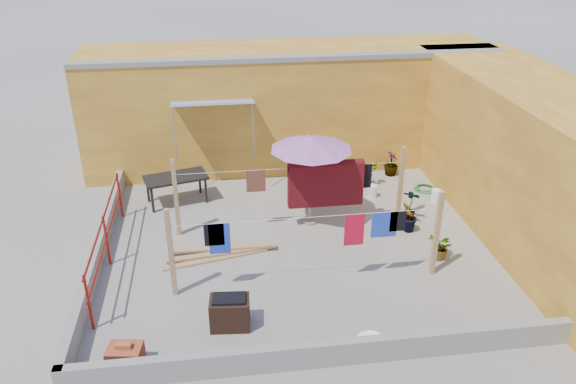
{
  "coord_description": "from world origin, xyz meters",
  "views": [
    {
      "loc": [
        -1.57,
        -10.15,
        6.41
      ],
      "look_at": [
        -0.14,
        0.3,
        1.13
      ],
      "focal_mm": 35.0,
      "sensor_mm": 36.0,
      "label": 1
    }
  ],
  "objects_px": {
    "patio_umbrella": "(311,144)",
    "white_basin": "(371,341)",
    "brazier": "(230,312)",
    "green_hose": "(425,188)",
    "water_jug_a": "(372,191)",
    "outdoor_table": "(176,179)",
    "plant_back_a": "(365,172)",
    "brick_stack": "(126,357)",
    "water_jug_b": "(436,196)"
  },
  "relations": [
    {
      "from": "green_hose",
      "to": "brick_stack",
      "type": "bearing_deg",
      "value": -141.84
    },
    {
      "from": "white_basin",
      "to": "water_jug_b",
      "type": "bearing_deg",
      "value": 58.14
    },
    {
      "from": "outdoor_table",
      "to": "brazier",
      "type": "relative_size",
      "value": 2.3
    },
    {
      "from": "white_basin",
      "to": "green_hose",
      "type": "xyz_separation_m",
      "value": [
        2.91,
        5.39,
        -0.01
      ]
    },
    {
      "from": "white_basin",
      "to": "water_jug_a",
      "type": "distance_m",
      "value": 5.38
    },
    {
      "from": "outdoor_table",
      "to": "white_basin",
      "type": "distance_m",
      "value": 6.53
    },
    {
      "from": "patio_umbrella",
      "to": "water_jug_a",
      "type": "relative_size",
      "value": 5.95
    },
    {
      "from": "outdoor_table",
      "to": "water_jug_a",
      "type": "bearing_deg",
      "value": -4.54
    },
    {
      "from": "outdoor_table",
      "to": "water_jug_b",
      "type": "relative_size",
      "value": 4.41
    },
    {
      "from": "patio_umbrella",
      "to": "brazier",
      "type": "height_order",
      "value": "patio_umbrella"
    },
    {
      "from": "brick_stack",
      "to": "green_hose",
      "type": "xyz_separation_m",
      "value": [
        6.86,
        5.39,
        -0.16
      ]
    },
    {
      "from": "brazier",
      "to": "green_hose",
      "type": "xyz_separation_m",
      "value": [
        5.2,
        4.64,
        -0.26
      ]
    },
    {
      "from": "outdoor_table",
      "to": "plant_back_a",
      "type": "distance_m",
      "value": 4.84
    },
    {
      "from": "white_basin",
      "to": "patio_umbrella",
      "type": "bearing_deg",
      "value": 94.36
    },
    {
      "from": "patio_umbrella",
      "to": "brick_stack",
      "type": "bearing_deg",
      "value": -131.41
    },
    {
      "from": "brazier",
      "to": "plant_back_a",
      "type": "bearing_deg",
      "value": 54.11
    },
    {
      "from": "green_hose",
      "to": "outdoor_table",
      "type": "bearing_deg",
      "value": 178.4
    },
    {
      "from": "brick_stack",
      "to": "water_jug_a",
      "type": "distance_m",
      "value": 7.48
    },
    {
      "from": "plant_back_a",
      "to": "brick_stack",
      "type": "bearing_deg",
      "value": -132.37
    },
    {
      "from": "patio_umbrella",
      "to": "white_basin",
      "type": "height_order",
      "value": "patio_umbrella"
    },
    {
      "from": "patio_umbrella",
      "to": "brick_stack",
      "type": "xyz_separation_m",
      "value": [
        -3.63,
        -4.12,
        -1.75
      ]
    },
    {
      "from": "white_basin",
      "to": "green_hose",
      "type": "relative_size",
      "value": 0.9
    },
    {
      "from": "brazier",
      "to": "green_hose",
      "type": "height_order",
      "value": "brazier"
    },
    {
      "from": "brick_stack",
      "to": "plant_back_a",
      "type": "height_order",
      "value": "plant_back_a"
    },
    {
      "from": "water_jug_b",
      "to": "plant_back_a",
      "type": "distance_m",
      "value": 1.91
    },
    {
      "from": "white_basin",
      "to": "water_jug_b",
      "type": "distance_m",
      "value": 5.55
    },
    {
      "from": "brazier",
      "to": "green_hose",
      "type": "relative_size",
      "value": 1.32
    },
    {
      "from": "white_basin",
      "to": "water_jug_b",
      "type": "relative_size",
      "value": 1.3
    },
    {
      "from": "patio_umbrella",
      "to": "water_jug_b",
      "type": "bearing_deg",
      "value": 10.45
    },
    {
      "from": "outdoor_table",
      "to": "water_jug_b",
      "type": "distance_m",
      "value": 6.37
    },
    {
      "from": "brick_stack",
      "to": "patio_umbrella",
      "type": "bearing_deg",
      "value": 48.59
    },
    {
      "from": "outdoor_table",
      "to": "green_hose",
      "type": "distance_m",
      "value": 6.3
    },
    {
      "from": "water_jug_b",
      "to": "patio_umbrella",
      "type": "bearing_deg",
      "value": -169.55
    },
    {
      "from": "green_hose",
      "to": "patio_umbrella",
      "type": "bearing_deg",
      "value": -158.5
    },
    {
      "from": "patio_umbrella",
      "to": "plant_back_a",
      "type": "distance_m",
      "value": 2.99
    },
    {
      "from": "water_jug_a",
      "to": "brazier",
      "type": "bearing_deg",
      "value": -130.14
    },
    {
      "from": "brazier",
      "to": "white_basin",
      "type": "relative_size",
      "value": 1.47
    },
    {
      "from": "brick_stack",
      "to": "water_jug_b",
      "type": "height_order",
      "value": "brick_stack"
    },
    {
      "from": "water_jug_b",
      "to": "green_hose",
      "type": "bearing_deg",
      "value": 91.71
    },
    {
      "from": "white_basin",
      "to": "plant_back_a",
      "type": "bearing_deg",
      "value": 76.2
    },
    {
      "from": "brazier",
      "to": "white_basin",
      "type": "height_order",
      "value": "brazier"
    },
    {
      "from": "outdoor_table",
      "to": "white_basin",
      "type": "height_order",
      "value": "outdoor_table"
    },
    {
      "from": "water_jug_a",
      "to": "outdoor_table",
      "type": "bearing_deg",
      "value": 175.46
    },
    {
      "from": "brick_stack",
      "to": "plant_back_a",
      "type": "relative_size",
      "value": 0.83
    },
    {
      "from": "white_basin",
      "to": "outdoor_table",
      "type": "bearing_deg",
      "value": 121.16
    },
    {
      "from": "green_hose",
      "to": "white_basin",
      "type": "bearing_deg",
      "value": -118.38
    },
    {
      "from": "green_hose",
      "to": "plant_back_a",
      "type": "height_order",
      "value": "plant_back_a"
    },
    {
      "from": "water_jug_a",
      "to": "water_jug_b",
      "type": "bearing_deg",
      "value": -17.43
    },
    {
      "from": "patio_umbrella",
      "to": "white_basin",
      "type": "xyz_separation_m",
      "value": [
        0.31,
        -4.12,
        -1.9
      ]
    },
    {
      "from": "brazier",
      "to": "plant_back_a",
      "type": "height_order",
      "value": "plant_back_a"
    }
  ]
}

